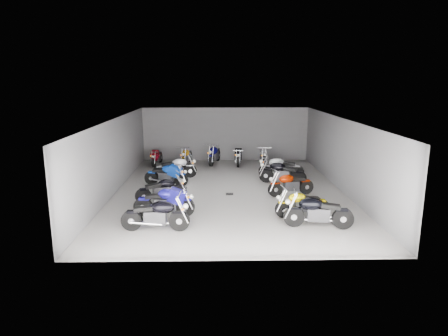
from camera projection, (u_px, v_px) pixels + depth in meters
The scene contains 21 objects.
ground at pixel (229, 191), 17.80m from camera, with size 14.00×14.00×0.00m, color gray.
wall_back at pixel (225, 134), 24.28m from camera, with size 10.00×0.10×3.20m, color slate.
wall_left at pixel (115, 156), 17.35m from camera, with size 0.10×14.00×3.20m, color slate.
wall_right at pixel (343, 155), 17.56m from camera, with size 0.10×14.00×3.20m, color slate.
ceiling at pixel (229, 119), 17.10m from camera, with size 10.00×14.00×0.04m, color black.
drain_grate at pixel (230, 194), 17.31m from camera, with size 0.32×0.32×0.01m, color black.
motorcycle_left_a at pixel (156, 215), 13.03m from camera, with size 2.27×0.46×1.00m.
motorcycle_left_b at pixel (165, 202), 14.43m from camera, with size 2.24×0.47×0.98m.
motorcycle_left_c at pixel (162, 190), 16.11m from camera, with size 2.02×0.92×0.93m.
motorcycle_left_e at pixel (167, 175), 18.56m from camera, with size 2.10×0.67×0.94m.
motorcycle_left_f at pixel (175, 168), 19.99m from camera, with size 2.21×0.59×0.98m.
motorcycle_right_a at pixel (318, 212), 13.29m from camera, with size 2.31×0.57×1.02m.
motorcycle_right_b at pixel (302, 204), 14.36m from camera, with size 2.04×0.46×0.90m.
motorcycle_right_d at pixel (290, 184), 17.01m from camera, with size 2.05×0.70×0.92m.
motorcycle_right_e at pixel (282, 173), 18.85m from camera, with size 2.15×1.04×1.00m.
motorcycle_right_f at pixel (281, 168), 19.96m from camera, with size 2.27×0.53×1.00m.
motorcycle_back_a at pixel (157, 157), 23.06m from camera, with size 0.46×1.95×0.86m.
motorcycle_back_b at pixel (187, 156), 23.09m from camera, with size 0.54×2.10×0.93m.
motorcycle_back_c at pixel (214, 154), 23.40m from camera, with size 0.70×2.28×1.02m.
motorcycle_back_d at pixel (239, 156), 23.12m from camera, with size 0.47×2.15×0.95m.
motorcycle_back_e at pixel (263, 157), 23.07m from camera, with size 0.42×2.08×0.91m.
Camera 1 is at (-0.58, -17.14, 4.88)m, focal length 32.00 mm.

